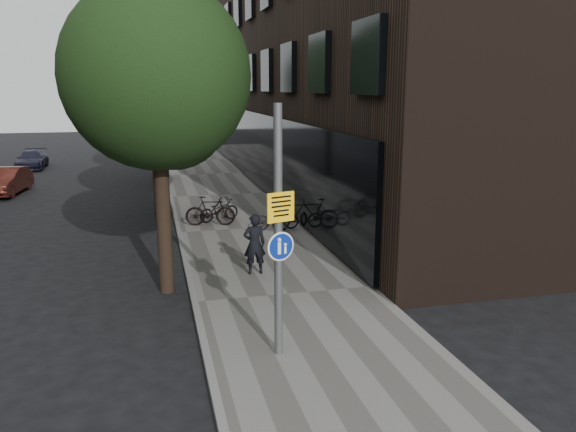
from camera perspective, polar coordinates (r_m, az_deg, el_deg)
name	(u,v)px	position (r m, az deg, el deg)	size (l,w,h in m)	color
ground	(317,363)	(10.87, 3.00, -14.66)	(120.00, 120.00, 0.00)	black
sidewalk	(243,230)	(20.08, -4.56, -1.43)	(4.50, 60.00, 0.12)	slate
curb_edge	(179,234)	(19.86, -10.98, -1.78)	(0.15, 60.00, 0.13)	slate
building_right_dark_brick	(351,14)	(33.44, 6.47, 19.69)	(12.00, 40.00, 18.00)	black
street_tree_near	(160,84)	(13.85, -12.90, 12.94)	(4.40, 4.40, 7.50)	black
street_tree_mid	(155,85)	(22.35, -13.39, 12.81)	(5.00, 5.00, 7.80)	black
street_tree_far	(152,86)	(31.35, -13.61, 12.75)	(5.00, 5.00, 7.80)	black
signpost	(278,233)	(10.11, -1.00, -1.74)	(0.52, 0.19, 4.66)	#595B5E
pedestrian	(254,244)	(15.03, -3.43, -2.87)	(0.60, 0.39, 1.65)	black
parked_bike_facade_near	(276,218)	(19.76, -1.18, -0.20)	(0.56, 1.60, 0.84)	black
parked_bike_facade_far	(295,215)	(19.72, 0.71, 0.14)	(0.51, 1.81, 1.08)	black
parked_bike_curb_near	(219,210)	(21.18, -7.03, 0.60)	(0.56, 1.60, 0.84)	black
parked_bike_curb_far	(210,211)	(20.51, -7.91, 0.51)	(0.51, 1.80, 1.08)	black
parked_car_mid	(6,181)	(30.11, -26.72, 3.18)	(1.36, 3.89, 1.28)	#4C1C15
parked_car_far	(32,160)	(39.13, -24.56, 5.23)	(1.59, 3.91, 1.14)	#1A1B2F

